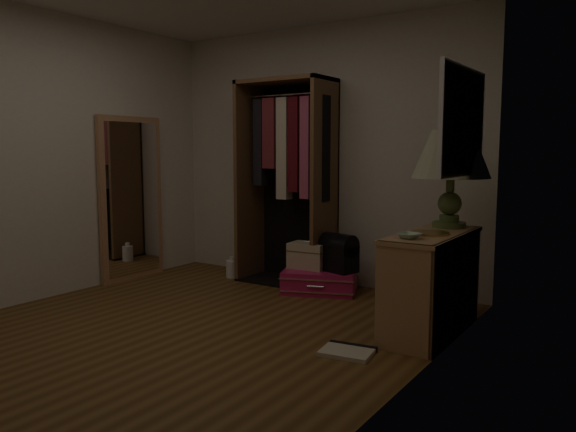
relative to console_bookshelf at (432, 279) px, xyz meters
The scene contains 13 objects.
ground 1.89m from the console_bookshelf, 145.97° to the right, with size 4.00×4.00×0.00m, color brown.
room_walls 2.08m from the console_bookshelf, 145.77° to the right, with size 3.52×4.02×2.60m.
console_bookshelf is the anchor object (origin of this frame).
open_wardrobe 2.07m from the console_bookshelf, 157.25° to the left, with size 0.96×0.50×2.05m.
floor_mirror 3.27m from the console_bookshelf, behind, with size 0.06×0.80×1.70m.
pink_suitcase 1.44m from the console_bookshelf, 156.58° to the left, with size 0.84×0.72×0.21m.
train_case 1.54m from the console_bookshelf, 158.43° to the left, with size 0.39×0.28×0.27m.
black_bag 1.26m from the console_bookshelf, 151.83° to the left, with size 0.38×0.30×0.36m.
table_lamp 0.97m from the console_bookshelf, 89.28° to the left, with size 0.63×0.63×0.76m.
brass_tray 0.38m from the console_bookshelf, 87.68° to the right, with size 0.28×0.28×0.02m.
ceramic_bowl 0.53m from the console_bookshelf, 96.90° to the right, with size 0.16×0.16×0.04m, color #A5C6AB.
white_jug 2.47m from the console_bookshelf, 166.72° to the left, with size 0.14×0.14×0.22m.
floor_book 0.90m from the console_bookshelf, 112.12° to the right, with size 0.37×0.31×0.03m.
Camera 1 is at (2.90, -2.97, 1.36)m, focal length 35.00 mm.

